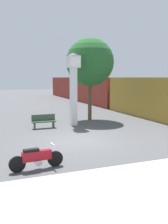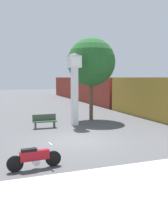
# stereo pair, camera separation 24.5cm
# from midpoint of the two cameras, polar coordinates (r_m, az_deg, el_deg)

# --- Properties ---
(ground_plane) EXTENTS (120.00, 120.00, 0.00)m
(ground_plane) POSITION_cam_midpoint_polar(r_m,az_deg,el_deg) (13.62, -0.95, -6.55)
(ground_plane) COLOR #4C4C4F
(sidewalk_strip) EXTENTS (36.00, 6.00, 0.10)m
(sidewalk_strip) POSITION_cam_midpoint_polar(r_m,az_deg,el_deg) (7.42, 19.52, -19.42)
(sidewalk_strip) COLOR #BCB7A8
(sidewalk_strip) RESTS_ON ground_plane
(motorcycle) EXTENTS (2.05, 0.44, 0.90)m
(motorcycle) POSITION_cam_midpoint_polar(r_m,az_deg,el_deg) (9.60, -10.52, -10.23)
(motorcycle) COLOR black
(motorcycle) RESTS_ON ground_plane
(clock_tower) EXTENTS (0.99, 0.99, 5.09)m
(clock_tower) POSITION_cam_midpoint_polar(r_m,az_deg,el_deg) (17.68, -1.80, 7.65)
(clock_tower) COLOR white
(clock_tower) RESTS_ON ground_plane
(freight_train) EXTENTS (2.80, 36.45, 3.40)m
(freight_train) POSITION_cam_midpoint_polar(r_m,az_deg,el_deg) (32.90, 3.79, 4.93)
(freight_train) COLOR olive
(freight_train) RESTS_ON ground_plane
(street_tree) EXTENTS (3.77, 3.77, 6.48)m
(street_tree) POSITION_cam_midpoint_polar(r_m,az_deg,el_deg) (19.99, 2.05, 11.29)
(street_tree) COLOR brown
(street_tree) RESTS_ON ground_plane
(bench) EXTENTS (1.60, 0.44, 0.92)m
(bench) POSITION_cam_midpoint_polar(r_m,az_deg,el_deg) (17.08, -8.58, -1.99)
(bench) COLOR #384C38
(bench) RESTS_ON ground_plane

